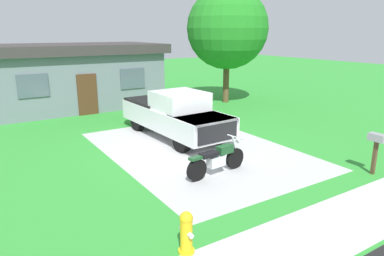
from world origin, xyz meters
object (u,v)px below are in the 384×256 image
fire_hydrant (186,233)px  neighbor_house (73,75)px  motorcycle (217,159)px  pickup_truck (174,113)px  shade_tree (227,28)px  mailbox (377,143)px

fire_hydrant → neighbor_house: size_ratio=0.09×
motorcycle → neighbor_house: neighbor_house is taller
motorcycle → pickup_truck: (0.91, 4.21, 0.48)m
pickup_truck → shade_tree: size_ratio=0.85×
motorcycle → shade_tree: 12.05m
fire_hydrant → shade_tree: size_ratio=0.13×
neighbor_house → fire_hydrant: bearing=-97.3°
fire_hydrant → mailbox: bearing=2.7°
motorcycle → mailbox: mailbox is taller
neighbor_house → shade_tree: bearing=-24.3°
motorcycle → fire_hydrant: size_ratio=2.54×
pickup_truck → fire_hydrant: pickup_truck is taller
shade_tree → motorcycle: bearing=-129.1°
shade_tree → mailbox: bearing=-105.8°
pickup_truck → neighbor_house: (-1.79, 8.29, 0.84)m
pickup_truck → mailbox: pickup_truck is taller
mailbox → neighbor_house: neighbor_house is taller
motorcycle → fire_hydrant: 4.02m
mailbox → neighbor_house: bearing=107.9°
mailbox → shade_tree: size_ratio=0.19×
pickup_truck → fire_hydrant: 8.01m
fire_hydrant → mailbox: (6.81, 0.33, 0.55)m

